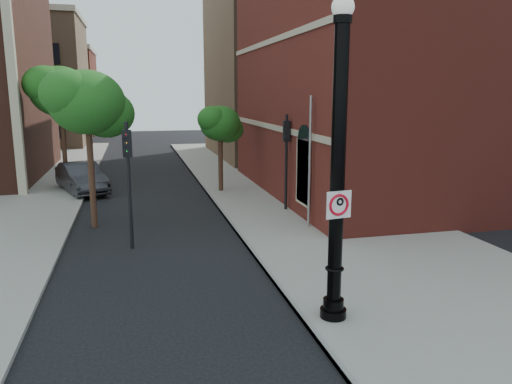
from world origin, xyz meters
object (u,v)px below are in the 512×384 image
object	(u,v)px
parked_car	(82,178)
traffic_signal_right	(286,147)
no_parking_sign	(339,205)
lamppost	(337,181)
traffic_signal_left	(128,164)

from	to	relation	value
parked_car	traffic_signal_right	size ratio (longest dim) A/B	1.12
no_parking_sign	traffic_signal_right	world-z (taller)	traffic_signal_right
lamppost	no_parking_sign	size ratio (longest dim) A/B	11.75
no_parking_sign	traffic_signal_left	bearing A→B (deg)	114.70
no_parking_sign	parked_car	distance (m)	18.71
parked_car	traffic_signal_left	distance (m)	10.89
no_parking_sign	traffic_signal_left	world-z (taller)	traffic_signal_left
no_parking_sign	traffic_signal_right	bearing A→B (deg)	70.72
no_parking_sign	traffic_signal_left	size ratio (longest dim) A/B	0.14
lamppost	traffic_signal_left	distance (m)	8.05
lamppost	traffic_signal_right	distance (m)	10.68
parked_car	lamppost	bearing A→B (deg)	-87.65
no_parking_sign	parked_car	size ratio (longest dim) A/B	0.13
parked_car	traffic_signal_left	size ratio (longest dim) A/B	1.13
lamppost	traffic_signal_right	size ratio (longest dim) A/B	1.67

